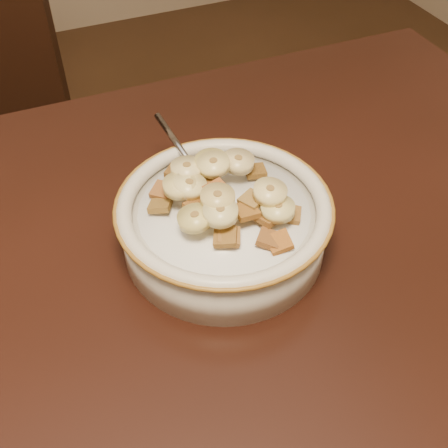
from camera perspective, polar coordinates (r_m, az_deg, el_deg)
name	(u,v)px	position (r m, az deg, el deg)	size (l,w,h in m)	color
cereal_bowl	(224,229)	(0.54, 0.00, -0.48)	(0.20, 0.20, 0.05)	beige
milk	(224,211)	(0.53, 0.00, 1.31)	(0.16, 0.16, 0.00)	white
spoon	(208,188)	(0.55, -1.66, 3.63)	(0.04, 0.05, 0.01)	#A7A8B0
cereal_square_0	(225,237)	(0.49, 0.13, -1.32)	(0.02, 0.02, 0.01)	brown
cereal_square_1	(268,217)	(0.51, 4.51, 0.68)	(0.02, 0.02, 0.01)	brown
cereal_square_2	(255,171)	(0.56, 3.20, 5.40)	(0.02, 0.02, 0.01)	brown
cereal_square_3	(290,214)	(0.52, 6.68, 1.05)	(0.02, 0.02, 0.01)	brown
cereal_square_4	(252,200)	(0.51, 2.90, 2.46)	(0.02, 0.02, 0.01)	olive
cereal_square_5	(219,196)	(0.51, -0.48, 2.84)	(0.02, 0.02, 0.01)	brown
cereal_square_6	(198,206)	(0.51, -2.70, 1.79)	(0.02, 0.02, 0.01)	brown
cereal_square_7	(229,236)	(0.49, 0.47, -1.21)	(0.02, 0.02, 0.01)	brown
cereal_square_8	(206,162)	(0.57, -1.84, 6.27)	(0.02, 0.02, 0.01)	brown
cereal_square_9	(200,175)	(0.55, -2.49, 5.04)	(0.02, 0.02, 0.01)	#9C511F
cereal_square_10	(203,183)	(0.53, -2.16, 4.14)	(0.02, 0.02, 0.01)	olive
cereal_square_11	(269,239)	(0.49, 4.60, -1.53)	(0.02, 0.02, 0.01)	brown
cereal_square_12	(200,171)	(0.56, -2.49, 5.41)	(0.02, 0.02, 0.01)	olive
cereal_square_13	(160,205)	(0.53, -6.51, 1.88)	(0.02, 0.02, 0.01)	brown
cereal_square_14	(208,175)	(0.54, -1.66, 5.01)	(0.02, 0.02, 0.01)	olive
cereal_square_15	(177,171)	(0.57, -4.78, 5.35)	(0.02, 0.02, 0.01)	brown
cereal_square_16	(280,242)	(0.49, 5.67, -1.84)	(0.02, 0.02, 0.01)	#96521C
cereal_square_17	(246,211)	(0.50, 2.29, 1.31)	(0.02, 0.02, 0.01)	brown
cereal_square_18	(217,191)	(0.51, -0.71, 3.42)	(0.02, 0.02, 0.01)	brown
cereal_square_19	(163,191)	(0.54, -6.24, 3.38)	(0.02, 0.02, 0.01)	brown
banana_slice_0	(195,218)	(0.49, -2.98, 0.59)	(0.03, 0.03, 0.01)	#D5C274
banana_slice_1	(238,161)	(0.55, 1.47, 6.37)	(0.03, 0.03, 0.01)	#D1BD78
banana_slice_2	(270,192)	(0.51, 4.69, 3.25)	(0.03, 0.03, 0.01)	beige
banana_slice_3	(218,198)	(0.50, -0.65, 2.68)	(0.03, 0.03, 0.01)	#DDC272
banana_slice_4	(180,186)	(0.52, -4.54, 3.90)	(0.03, 0.03, 0.01)	#E6CD78
banana_slice_5	(213,164)	(0.53, -1.08, 6.07)	(0.03, 0.03, 0.01)	#E7D479
banana_slice_6	(278,209)	(0.51, 5.49, 1.54)	(0.03, 0.03, 0.01)	#D7CD74
banana_slice_7	(213,163)	(0.54, -1.11, 6.19)	(0.03, 0.03, 0.01)	beige
banana_slice_8	(211,162)	(0.54, -1.32, 6.35)	(0.03, 0.03, 0.01)	#E1CC72
banana_slice_9	(190,186)	(0.52, -3.51, 3.92)	(0.03, 0.03, 0.01)	#F5E392
banana_slice_10	(220,213)	(0.49, -0.37, 1.17)	(0.03, 0.03, 0.01)	beige
banana_slice_11	(187,169)	(0.53, -3.78, 5.64)	(0.03, 0.03, 0.01)	#D0BC88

